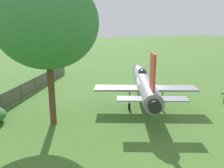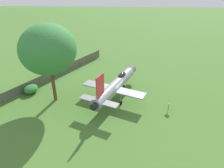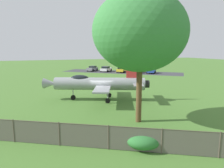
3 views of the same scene
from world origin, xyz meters
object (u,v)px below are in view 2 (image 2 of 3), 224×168
Objects in this scene: display_jet at (116,85)px; shade_tree at (48,49)px; shrub_near_fence at (31,89)px; info_plaque at (169,105)px.

shade_tree reaches higher than display_jet.
shade_tree is 4.42× the size of shrub_near_fence.
shade_tree is 9.42× the size of info_plaque.
display_jet is 10.21m from shade_tree.
shrub_near_fence is 2.13× the size of info_plaque.
shade_tree reaches higher than shrub_near_fence.
info_plaque is at bearing 169.59° from shrub_near_fence.
info_plaque is (-15.61, 1.75, -6.65)m from shade_tree.
shade_tree reaches higher than info_plaque.
display_jet is at bearing 176.41° from shrub_near_fence.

